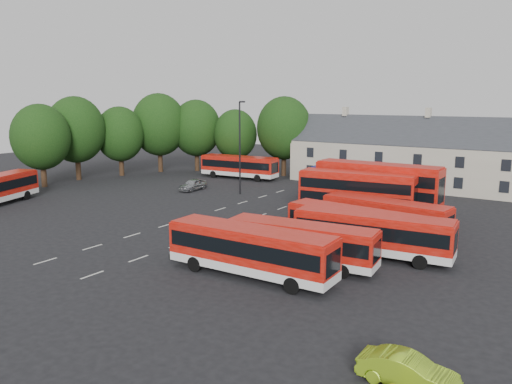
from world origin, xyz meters
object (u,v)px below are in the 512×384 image
Objects in this scene: bus_row_a at (251,248)px; silver_car at (193,185)px; lime_car at (408,371)px; bus_dd_south at (357,192)px; box_truck at (343,176)px; lamppost at (240,145)px.

silver_car is at bearing 135.94° from bus_row_a.
silver_car is 1.07× the size of lime_car.
bus_dd_south is 22.68m from silver_car.
lamppost is (-9.18, -8.79, 4.05)m from box_truck.
lamppost reaches higher than silver_car.
box_truck is at bearing 102.18° from bus_row_a.
box_truck is (-7.02, 12.70, -0.75)m from bus_dd_south.
bus_row_a is 1.04× the size of lamppost.
bus_dd_south is 2.63× the size of silver_car.
bus_dd_south is 16.99m from lamppost.
bus_dd_south reaches higher than silver_car.
box_truck is 13.34m from lamppost.
lamppost reaches higher than box_truck.
bus_row_a is 28.28m from lamppost.
bus_dd_south is 14.53m from box_truck.
silver_car is 8.18m from lamppost.
silver_car is (-22.46, 2.64, -1.80)m from bus_dd_south.
lime_car is at bearing -69.81° from bus_dd_south.
lime_car is at bearing -45.39° from lamppost.
lime_car is (12.07, -6.76, -1.27)m from bus_row_a.
silver_car is (-23.01, 21.18, -1.21)m from bus_row_a.
lime_car is at bearing -64.28° from box_truck.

